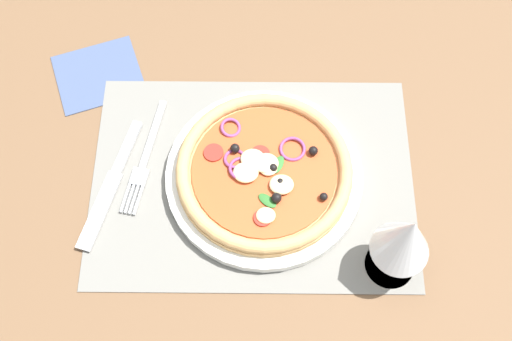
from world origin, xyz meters
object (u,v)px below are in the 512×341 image
object	(u,v)px
pizza	(264,173)
wine_glass	(406,239)
fork	(144,162)
plate	(264,179)
napkin	(98,74)
knife	(111,184)

from	to	relation	value
pizza	wine_glass	world-z (taller)	wine_glass
fork	wine_glass	xyz separation A→B (cm)	(-32.98, 14.49, 9.43)
wine_glass	fork	bearing A→B (deg)	-23.72
wine_glass	pizza	bearing A→B (deg)	-35.80
plate	pizza	world-z (taller)	pizza
wine_glass	napkin	world-z (taller)	wine_glass
fork	napkin	distance (cm)	17.04
pizza	napkin	distance (cm)	30.72
plate	knife	size ratio (longest dim) A/B	1.37
plate	napkin	bearing A→B (deg)	-35.22
fork	wine_glass	world-z (taller)	wine_glass
pizza	plate	bearing A→B (deg)	137.49
plate	pizza	size ratio (longest dim) A/B	1.13
pizza	knife	xyz separation A→B (cm)	(20.93, 0.79, -2.28)
plate	pizza	xyz separation A→B (cm)	(0.02, -0.02, 1.81)
plate	pizza	bearing A→B (deg)	-42.51
pizza	fork	size ratio (longest dim) A/B	1.33
pizza	knife	bearing A→B (deg)	2.15
plate	wine_glass	distance (cm)	21.93
plate	napkin	xyz separation A→B (cm)	(25.01, -17.66, -0.94)
knife	wine_glass	world-z (taller)	wine_glass
plate	fork	distance (cm)	16.97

